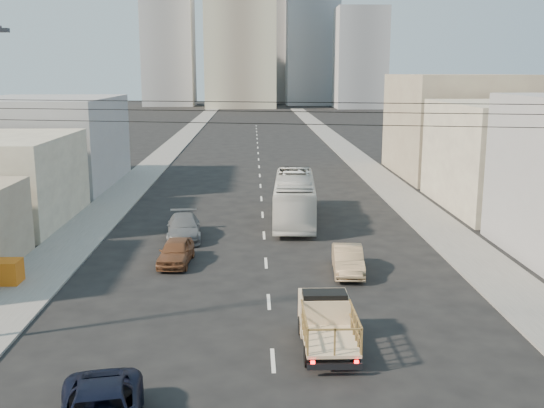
{
  "coord_description": "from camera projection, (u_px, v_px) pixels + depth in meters",
  "views": [
    {
      "loc": [
        -0.69,
        -19.4,
        10.27
      ],
      "look_at": [
        0.3,
        13.06,
        3.5
      ],
      "focal_mm": 42.0,
      "sensor_mm": 36.0,
      "label": 1
    }
  ],
  "objects": [
    {
      "name": "lane_dashes",
      "position": [
        259.0,
        163.0,
        72.96
      ],
      "size": [
        0.15,
        104.0,
        0.01
      ],
      "color": "silver",
      "rests_on": "ground"
    },
    {
      "name": "crate_stack",
      "position": [
        2.0,
        272.0,
        31.05
      ],
      "size": [
        1.8,
        1.2,
        1.14
      ],
      "color": "#CB6413",
      "rests_on": "sidewalk_left"
    },
    {
      "name": "ground",
      "position": [
        275.0,
        387.0,
        21.1
      ],
      "size": [
        420.0,
        420.0,
        0.0
      ],
      "primitive_type": "plane",
      "color": "black",
      "rests_on": "ground"
    },
    {
      "name": "midrise_back",
      "position": [
        272.0,
        36.0,
        212.49
      ],
      "size": [
        18.0,
        18.0,
        44.0
      ],
      "primitive_type": "cube",
      "color": "#949396",
      "rests_on": "ground"
    },
    {
      "name": "sedan_brown",
      "position": [
        176.0,
        252.0,
        34.52
      ],
      "size": [
        1.87,
        4.15,
        1.38
      ],
      "primitive_type": "imported",
      "rotation": [
        0.0,
        0.0,
        -0.06
      ],
      "color": "brown",
      "rests_on": "ground"
    },
    {
      "name": "bldg_left_far",
      "position": [
        46.0,
        142.0,
        57.86
      ],
      "size": [
        12.0,
        16.0,
        8.0
      ],
      "primitive_type": "cube",
      "color": "#949396",
      "rests_on": "ground"
    },
    {
      "name": "sidewalk_left",
      "position": [
        174.0,
        146.0,
        89.23
      ],
      "size": [
        3.5,
        180.0,
        0.12
      ],
      "primitive_type": "cube",
      "color": "slate",
      "rests_on": "ground"
    },
    {
      "name": "midrise_east",
      "position": [
        360.0,
        58.0,
        180.59
      ],
      "size": [
        14.0,
        14.0,
        28.0
      ],
      "primitive_type": "cube",
      "color": "gray",
      "rests_on": "ground"
    },
    {
      "name": "high_rise_tower",
      "position": [
        240.0,
        1.0,
        181.2
      ],
      "size": [
        20.0,
        20.0,
        60.0
      ],
      "primitive_type": "cube",
      "color": "gray",
      "rests_on": "ground"
    },
    {
      "name": "midrise_nw",
      "position": [
        169.0,
        49.0,
        192.98
      ],
      "size": [
        15.0,
        15.0,
        34.0
      ],
      "primitive_type": "cube",
      "color": "gray",
      "rests_on": "ground"
    },
    {
      "name": "sidewalk_right",
      "position": [
        341.0,
        145.0,
        89.93
      ],
      "size": [
        3.5,
        180.0,
        0.12
      ],
      "primitive_type": "cube",
      "color": "slate",
      "rests_on": "ground"
    },
    {
      "name": "overhead_wires",
      "position": [
        274.0,
        112.0,
        20.74
      ],
      "size": [
        23.01,
        5.02,
        0.72
      ],
      "color": "black",
      "rests_on": "ground"
    },
    {
      "name": "sedan_tan",
      "position": [
        348.0,
        260.0,
        32.93
      ],
      "size": [
        1.79,
        4.35,
        1.4
      ],
      "primitive_type": "imported",
      "rotation": [
        0.0,
        0.0,
        -0.07
      ],
      "color": "#A3845F",
      "rests_on": "ground"
    },
    {
      "name": "bldg_right_far",
      "position": [
        459.0,
        125.0,
        63.73
      ],
      "size": [
        12.0,
        16.0,
        10.0
      ],
      "primitive_type": "cube",
      "color": "gray",
      "rests_on": "ground"
    },
    {
      "name": "midrise_ne",
      "position": [
        312.0,
        40.0,
        198.57
      ],
      "size": [
        16.0,
        16.0,
        40.0
      ],
      "primitive_type": "cube",
      "color": "gray",
      "rests_on": "ground"
    },
    {
      "name": "flatbed_pickup",
      "position": [
        327.0,
        320.0,
        23.97
      ],
      "size": [
        1.95,
        4.41,
        1.9
      ],
      "color": "beige",
      "rests_on": "ground"
    },
    {
      "name": "bldg_right_mid",
      "position": [
        518.0,
        156.0,
        48.26
      ],
      "size": [
        11.0,
        14.0,
        8.0
      ],
      "primitive_type": "cube",
      "color": "#A89D87",
      "rests_on": "ground"
    },
    {
      "name": "sedan_grey",
      "position": [
        184.0,
        227.0,
        39.76
      ],
      "size": [
        2.56,
        5.22,
        1.46
      ],
      "primitive_type": "imported",
      "rotation": [
        0.0,
        0.0,
        0.1
      ],
      "color": "slate",
      "rests_on": "ground"
    },
    {
      "name": "city_bus",
      "position": [
        294.0,
        198.0,
        44.42
      ],
      "size": [
        3.44,
        11.69,
        3.21
      ],
      "primitive_type": "imported",
      "rotation": [
        0.0,
        0.0,
        -0.06
      ],
      "color": "silver",
      "rests_on": "ground"
    }
  ]
}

